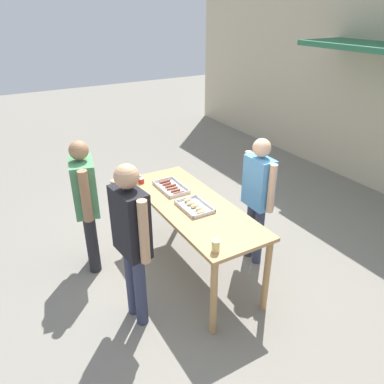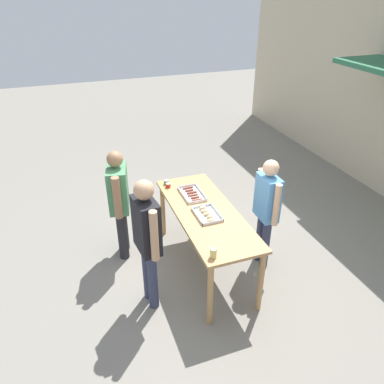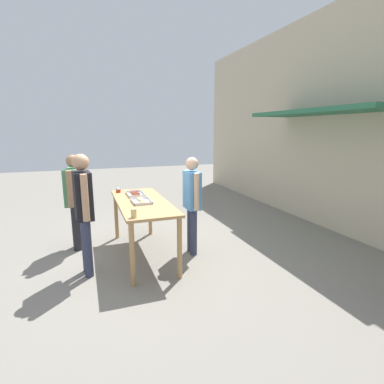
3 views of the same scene
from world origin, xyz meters
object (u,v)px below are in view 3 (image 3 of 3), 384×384
Objects in this scene: condiment_jar_mustard at (118,190)px; beer_cup at (134,213)px; food_tray_buns at (141,201)px; food_tray_sausages at (135,194)px; person_customer_holding_hotdog at (75,194)px; person_customer_with_cup at (84,204)px; person_server_behind_table at (192,197)px; condiment_jar_ketchup at (119,191)px.

beer_cup is (1.80, 0.00, 0.03)m from condiment_jar_mustard.
food_tray_sausages is at bearing 179.78° from food_tray_buns.
person_customer_with_cup is (1.09, 0.13, 0.08)m from person_customer_holding_hotdog.
person_server_behind_table is at bearing 51.02° from food_tray_sausages.
condiment_jar_ketchup is (-0.33, -0.25, 0.02)m from food_tray_sausages.
person_customer_with_cup is at bearing -129.46° from beer_cup.
food_tray_buns is 5.67× the size of condiment_jar_ketchup.
person_customer_holding_hotdog is (-1.60, -0.75, -0.02)m from beer_cup.
condiment_jar_ketchup is 0.63× the size of beer_cup.
condiment_jar_mustard is 0.77m from person_customer_holding_hotdog.
condiment_jar_mustard is 0.04× the size of person_customer_with_cup.
condiment_jar_mustard is at bearing -31.41° from person_customer_with_cup.
food_tray_sausages is 0.50m from condiment_jar_mustard.
person_customer_with_cup is at bearing -160.99° from person_customer_holding_hotdog.
condiment_jar_mustard is 1.53m from person_server_behind_table.
person_customer_holding_hotdog is (-0.80, -0.99, 0.02)m from food_tray_buns.
person_customer_holding_hotdog is (0.20, -0.74, 0.01)m from condiment_jar_mustard.
food_tray_buns is at bearing 15.62° from condiment_jar_ketchup.
beer_cup reaches higher than food_tray_sausages.
condiment_jar_ketchup is 0.05× the size of person_server_behind_table.
person_customer_holding_hotdog is at bearing -115.02° from person_server_behind_table.
person_server_behind_table is 0.93× the size of person_customer_with_cup.
beer_cup is 1.76m from person_customer_holding_hotdog.
person_server_behind_table is (1.00, 1.07, 0.01)m from condiment_jar_ketchup.
food_tray_sausages is 1.39m from beer_cup.
food_tray_buns is at bearing -77.41° from person_customer_with_cup.
person_customer_with_cup is (1.29, -0.61, 0.08)m from condiment_jar_mustard.
condiment_jar_mustard is (-1.00, -0.25, 0.01)m from food_tray_buns.
beer_cup is 0.07× the size of person_server_behind_table.
food_tray_sausages is 6.44× the size of condiment_jar_mustard.
person_customer_with_cup reaches higher than condiment_jar_mustard.
beer_cup reaches higher than food_tray_buns.
person_server_behind_table reaches higher than condiment_jar_mustard.
condiment_jar_ketchup is at bearing -33.13° from person_customer_with_cup.
beer_cup is at bearing 0.18° from condiment_jar_ketchup.
person_customer_holding_hotdog is (-0.24, -0.99, 0.02)m from food_tray_sausages.
food_tray_sausages is 1.14× the size of food_tray_buns.
condiment_jar_mustard reaches higher than food_tray_sausages.
beer_cup is at bearing 0.06° from condiment_jar_mustard.
condiment_jar_mustard is at bearing 178.02° from condiment_jar_ketchup.
food_tray_buns reaches higher than food_tray_sausages.
condiment_jar_mustard is 0.63× the size of beer_cup.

